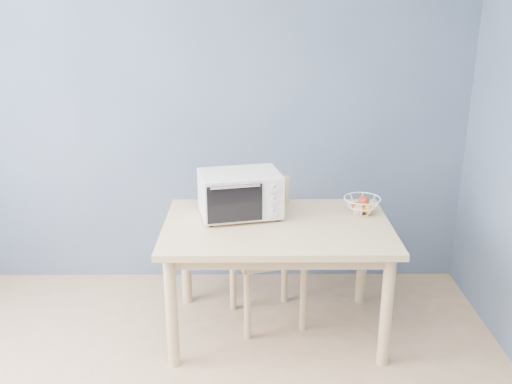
{
  "coord_description": "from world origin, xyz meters",
  "views": [
    {
      "loc": [
        0.44,
        -1.78,
        2.09
      ],
      "look_at": [
        0.47,
        1.55,
        0.93
      ],
      "focal_mm": 40.0,
      "sensor_mm": 36.0,
      "label": 1
    }
  ],
  "objects_px": {
    "fruit_basket": "(362,205)",
    "dining_chair": "(265,254)",
    "dining_table": "(277,239)",
    "toaster_oven": "(237,194)"
  },
  "relations": [
    {
      "from": "toaster_oven",
      "to": "dining_chair",
      "type": "bearing_deg",
      "value": 4.08
    },
    {
      "from": "fruit_basket",
      "to": "dining_chair",
      "type": "height_order",
      "value": "dining_chair"
    },
    {
      "from": "dining_table",
      "to": "dining_chair",
      "type": "xyz_separation_m",
      "value": [
        -0.07,
        0.18,
        -0.19
      ]
    },
    {
      "from": "toaster_oven",
      "to": "dining_table",
      "type": "bearing_deg",
      "value": -39.71
    },
    {
      "from": "fruit_basket",
      "to": "dining_chair",
      "type": "distance_m",
      "value": 0.71
    },
    {
      "from": "fruit_basket",
      "to": "dining_chair",
      "type": "bearing_deg",
      "value": 178.9
    },
    {
      "from": "dining_table",
      "to": "dining_chair",
      "type": "height_order",
      "value": "dining_chair"
    },
    {
      "from": "dining_table",
      "to": "fruit_basket",
      "type": "height_order",
      "value": "fruit_basket"
    },
    {
      "from": "dining_table",
      "to": "toaster_oven",
      "type": "bearing_deg",
      "value": 152.68
    },
    {
      "from": "toaster_oven",
      "to": "fruit_basket",
      "type": "height_order",
      "value": "toaster_oven"
    }
  ]
}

